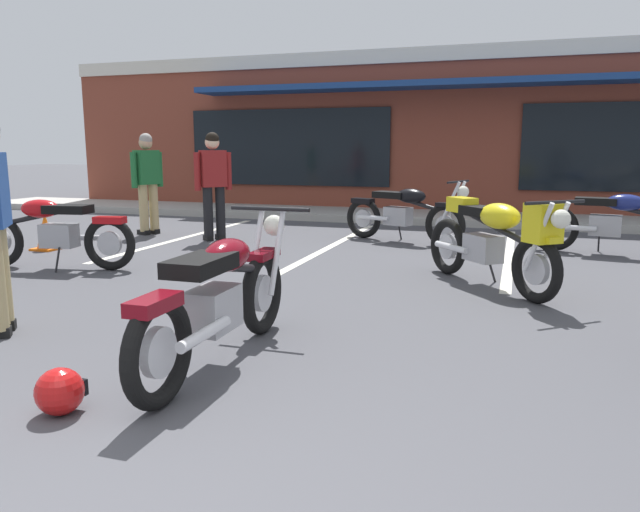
% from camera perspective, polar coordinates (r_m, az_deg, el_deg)
% --- Properties ---
extents(ground_plane, '(80.00, 80.00, 0.00)m').
position_cam_1_polar(ground_plane, '(5.17, 2.69, -5.87)').
color(ground_plane, '#47474C').
extents(sidewalk_kerb, '(22.00, 1.80, 0.14)m').
position_cam_1_polar(sidewalk_kerb, '(12.23, 11.92, 3.59)').
color(sidewalk_kerb, '#A8A59E').
rests_on(sidewalk_kerb, ground_plane).
extents(brick_storefront_building, '(18.45, 6.42, 3.49)m').
position_cam_1_polar(brick_storefront_building, '(15.70, 13.65, 11.07)').
color(brick_storefront_building, brown).
rests_on(brick_storefront_building, ground_plane).
extents(painted_stall_lines, '(7.67, 4.80, 0.01)m').
position_cam_1_polar(painted_stall_lines, '(8.71, 9.24, 0.63)').
color(painted_stall_lines, silver).
rests_on(painted_stall_lines, ground_plane).
extents(motorcycle_foreground_classic, '(0.66, 2.11, 0.98)m').
position_cam_1_polar(motorcycle_foreground_classic, '(4.04, -9.44, -3.78)').
color(motorcycle_foreground_classic, black).
rests_on(motorcycle_foreground_classic, ground_plane).
extents(motorcycle_red_sportbike, '(2.10, 0.77, 0.98)m').
position_cam_1_polar(motorcycle_red_sportbike, '(7.88, -24.19, 2.24)').
color(motorcycle_red_sportbike, black).
rests_on(motorcycle_red_sportbike, ground_plane).
extents(motorcycle_black_cruiser, '(2.10, 0.74, 0.98)m').
position_cam_1_polar(motorcycle_black_cruiser, '(9.01, 26.15, 2.99)').
color(motorcycle_black_cruiser, black).
rests_on(motorcycle_black_cruiser, ground_plane).
extents(motorcycle_blue_standard, '(2.02, 1.03, 0.98)m').
position_cam_1_polar(motorcycle_blue_standard, '(9.29, 7.97, 4.12)').
color(motorcycle_blue_standard, black).
rests_on(motorcycle_blue_standard, ground_plane).
extents(motorcycle_green_cafe_racer, '(1.55, 1.74, 0.98)m').
position_cam_1_polar(motorcycle_green_cafe_racer, '(6.34, 16.32, 1.61)').
color(motorcycle_green_cafe_racer, black).
rests_on(motorcycle_green_cafe_racer, ground_plane).
extents(person_in_black_shirt, '(0.48, 0.51, 1.68)m').
position_cam_1_polar(person_in_black_shirt, '(9.52, -10.10, 7.16)').
color(person_in_black_shirt, black).
rests_on(person_in_black_shirt, ground_plane).
extents(person_near_building, '(0.37, 0.60, 1.68)m').
position_cam_1_polar(person_near_building, '(10.45, -16.09, 7.18)').
color(person_near_building, black).
rests_on(person_near_building, ground_plane).
extents(helmet_on_pavement, '(0.26, 0.26, 0.26)m').
position_cam_1_polar(helmet_on_pavement, '(3.62, -23.47, -11.71)').
color(helmet_on_pavement, '#B71414').
rests_on(helmet_on_pavement, ground_plane).
extents(traffic_cone, '(0.34, 0.34, 0.53)m').
position_cam_1_polar(traffic_cone, '(9.39, -24.60, 2.10)').
color(traffic_cone, orange).
rests_on(traffic_cone, ground_plane).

